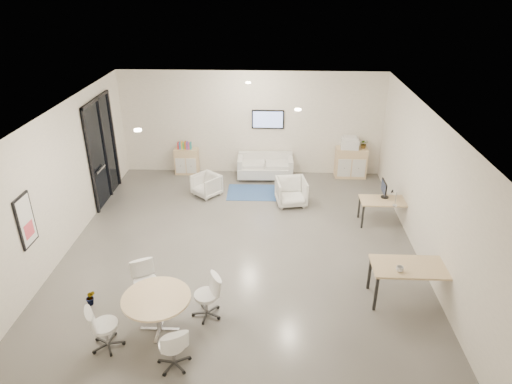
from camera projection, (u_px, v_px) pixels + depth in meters
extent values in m
cube|color=#5A5852|center=(242.00, 263.00, 10.78)|extent=(8.00, 9.00, 0.80)
cube|color=white|center=(239.00, 95.00, 9.03)|extent=(8.00, 9.00, 0.80)
cube|color=white|center=(252.00, 120.00, 14.30)|extent=(8.00, 0.80, 3.20)
cube|color=white|center=(210.00, 359.00, 5.50)|extent=(8.00, 0.80, 3.20)
cube|color=white|center=(42.00, 183.00, 10.08)|extent=(0.80, 9.00, 3.20)
cube|color=white|center=(446.00, 190.00, 9.73)|extent=(0.80, 9.00, 3.20)
cube|color=black|center=(102.00, 150.00, 12.38)|extent=(0.02, 1.90, 2.85)
cube|color=black|center=(95.00, 100.00, 11.77)|extent=(0.06, 1.90, 0.08)
cube|color=black|center=(91.00, 163.00, 11.56)|extent=(0.06, 0.08, 2.85)
cube|color=black|center=(114.00, 139.00, 13.20)|extent=(0.06, 0.08, 2.85)
cube|color=black|center=(105.00, 148.00, 12.51)|extent=(0.06, 0.07, 2.85)
cube|color=#B2B2B7|center=(101.00, 169.00, 12.14)|extent=(0.04, 0.60, 0.05)
cube|color=black|center=(26.00, 221.00, 8.65)|extent=(0.04, 0.54, 1.04)
cube|color=white|center=(27.00, 221.00, 8.64)|extent=(0.01, 0.46, 0.96)
cube|color=#E44A58|center=(29.00, 230.00, 8.73)|extent=(0.01, 0.32, 0.30)
cube|color=black|center=(268.00, 119.00, 13.83)|extent=(0.98, 0.05, 0.58)
cube|color=#92ACFC|center=(268.00, 120.00, 13.80)|extent=(0.90, 0.01, 0.50)
cylinder|color=#FFEAC6|center=(138.00, 130.00, 8.38)|extent=(0.14, 0.14, 0.03)
cylinder|color=#FFEAC6|center=(298.00, 110.00, 9.61)|extent=(0.14, 0.14, 0.03)
cylinder|color=#FFEAC6|center=(248.00, 83.00, 11.90)|extent=(0.14, 0.14, 0.03)
cube|color=#D3B07F|center=(187.00, 161.00, 14.35)|extent=(0.73, 0.37, 0.82)
cube|color=silver|center=(181.00, 166.00, 14.23)|extent=(0.31, 0.02, 0.49)
cube|color=silver|center=(191.00, 166.00, 14.21)|extent=(0.31, 0.02, 0.49)
cube|color=#D3B07F|center=(351.00, 162.00, 14.09)|extent=(0.95, 0.44, 0.95)
cube|color=silver|center=(344.00, 168.00, 13.93)|extent=(0.40, 0.02, 0.57)
cube|color=silver|center=(359.00, 168.00, 13.92)|extent=(0.40, 0.02, 0.57)
cube|color=red|center=(178.00, 145.00, 14.13)|extent=(0.04, 0.14, 0.22)
cube|color=#337FCC|center=(180.00, 145.00, 14.13)|extent=(0.04, 0.14, 0.22)
cube|color=gold|center=(182.00, 145.00, 14.13)|extent=(0.04, 0.14, 0.22)
cube|color=#4CB24C|center=(184.00, 145.00, 14.13)|extent=(0.04, 0.14, 0.22)
cube|color=#CC6619|center=(185.00, 146.00, 14.13)|extent=(0.04, 0.14, 0.22)
cube|color=purple|center=(187.00, 146.00, 14.12)|extent=(0.04, 0.14, 0.22)
cube|color=#E54C7F|center=(189.00, 146.00, 14.12)|extent=(0.04, 0.14, 0.22)
cube|color=teal|center=(191.00, 146.00, 14.12)|extent=(0.04, 0.14, 0.22)
cube|color=white|center=(350.00, 143.00, 13.82)|extent=(0.56, 0.48, 0.31)
cube|color=white|center=(350.00, 137.00, 13.74)|extent=(0.42, 0.36, 0.07)
cube|color=silver|center=(265.00, 170.00, 14.09)|extent=(1.70, 0.88, 0.31)
cube|color=silver|center=(265.00, 157.00, 14.24)|extent=(1.68, 0.23, 0.31)
cube|color=silver|center=(240.00, 165.00, 14.05)|extent=(0.17, 0.84, 0.63)
cube|color=silver|center=(290.00, 166.00, 13.99)|extent=(0.17, 0.84, 0.63)
cube|color=#2A5181|center=(255.00, 192.00, 13.26)|extent=(1.62, 1.09, 0.01)
imported|color=silver|center=(206.00, 184.00, 12.97)|extent=(0.92, 0.91, 0.69)
imported|color=silver|center=(291.00, 191.00, 12.44)|extent=(0.89, 0.85, 0.81)
cube|color=#D3B07F|center=(386.00, 201.00, 11.39)|extent=(1.27, 0.64, 0.04)
cube|color=black|center=(363.00, 217.00, 11.31)|extent=(0.05, 0.05, 0.62)
cube|color=black|center=(410.00, 218.00, 11.27)|extent=(0.05, 0.05, 0.62)
cube|color=black|center=(359.00, 207.00, 11.80)|extent=(0.05, 0.05, 0.62)
cube|color=black|center=(405.00, 208.00, 11.75)|extent=(0.05, 0.05, 0.62)
cube|color=#D3B07F|center=(412.00, 267.00, 8.62)|extent=(1.52, 0.76, 0.04)
cube|color=black|center=(376.00, 294.00, 8.53)|extent=(0.05, 0.05, 0.75)
cube|color=black|center=(452.00, 296.00, 8.48)|extent=(0.05, 0.05, 0.75)
cube|color=black|center=(369.00, 273.00, 9.12)|extent=(0.05, 0.05, 0.75)
cube|color=black|center=(441.00, 275.00, 9.06)|extent=(0.05, 0.05, 0.75)
cylinder|color=black|center=(385.00, 197.00, 11.51)|extent=(0.20, 0.20, 0.02)
cube|color=black|center=(385.00, 193.00, 11.46)|extent=(0.04, 0.03, 0.24)
cube|color=black|center=(384.00, 187.00, 11.39)|extent=(0.03, 0.50, 0.32)
cylinder|color=#D3B07F|center=(156.00, 298.00, 7.90)|extent=(1.20, 1.20, 0.04)
cylinder|color=#B2B2B7|center=(158.00, 315.00, 8.06)|extent=(0.10, 0.10, 0.69)
cube|color=#B2B2B7|center=(160.00, 329.00, 8.20)|extent=(0.70, 0.06, 0.03)
cube|color=#B2B2B7|center=(160.00, 329.00, 8.20)|extent=(0.06, 0.70, 0.03)
imported|color=#3F7F3F|center=(364.00, 145.00, 13.83)|extent=(0.29, 0.31, 0.22)
imported|color=#3F7F3F|center=(91.00, 301.00, 8.80)|extent=(0.22, 0.36, 0.15)
imported|color=white|center=(400.00, 268.00, 8.43)|extent=(0.17, 0.15, 0.14)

